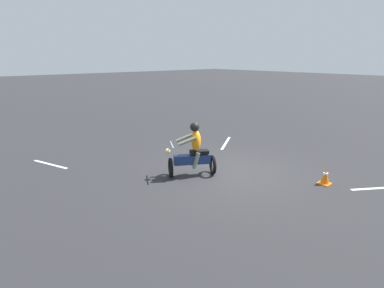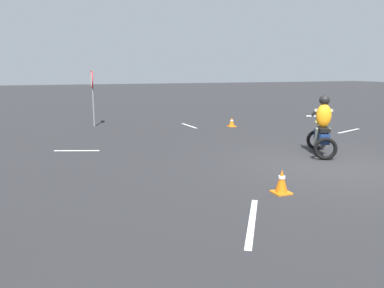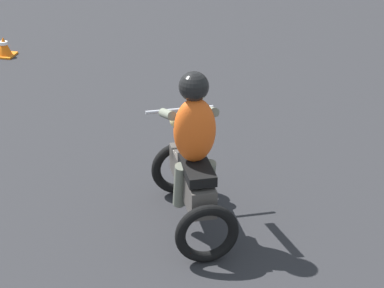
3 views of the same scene
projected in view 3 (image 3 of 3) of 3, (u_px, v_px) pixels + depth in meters
The scene contains 2 objects.
motorcycle_rider_background at pixel (193, 162), 7.16m from camera, with size 1.13×1.53×1.66m.
traffic_cone_near_right at pixel (4, 47), 11.97m from camera, with size 0.32×0.32×0.32m.
Camera 3 is at (-0.61, 2.06, 4.04)m, focal length 70.00 mm.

